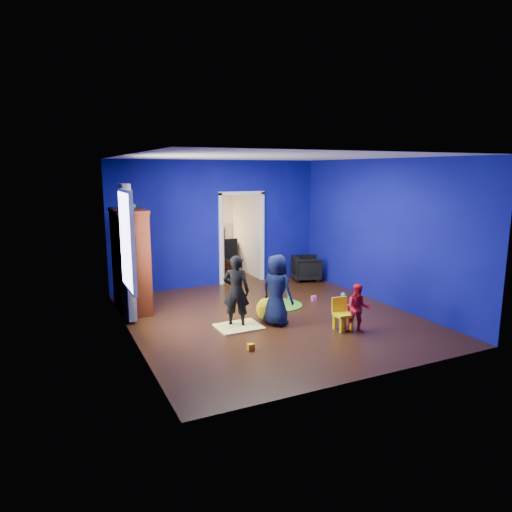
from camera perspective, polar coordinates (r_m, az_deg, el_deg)
name	(u,v)px	position (r m, az deg, el deg)	size (l,w,h in m)	color
floor	(271,318)	(8.48, 1.93, -7.70)	(5.00, 5.50, 0.01)	black
ceiling	(272,157)	(8.05, 2.07, 12.29)	(5.00, 5.50, 0.01)	white
wall_back	(218,224)	(10.64, -4.82, 4.06)	(5.00, 0.02, 2.90)	#0A0A74
wall_front	(373,270)	(5.87, 14.38, -1.72)	(5.00, 0.02, 2.90)	#0A0A74
wall_left	(129,250)	(7.35, -15.60, 0.70)	(0.02, 5.50, 2.90)	#0A0A74
wall_right	(382,232)	(9.54, 15.49, 2.94)	(0.02, 5.50, 2.90)	#0A0A74
alcove	(228,227)	(11.68, -3.55, 3.69)	(1.00, 1.75, 2.50)	silver
armchair	(306,268)	(11.25, 6.32, -1.53)	(0.64, 0.66, 0.60)	black
child_black	(236,291)	(7.87, -2.50, -4.39)	(0.46, 0.30, 1.26)	black
child_navy	(277,290)	(7.96, 2.62, -4.25)	(0.61, 0.40, 1.25)	#10123B
toddler_red	(358,309)	(7.80, 12.66, -6.43)	(0.40, 0.32, 0.83)	red
vase	(131,205)	(8.55, -15.40, 6.17)	(0.19, 0.19, 0.19)	#0C5565
potted_plant	(125,198)	(9.05, -16.02, 7.00)	(0.22, 0.22, 0.39)	#338E3B
tv_armoire	(131,261)	(8.98, -15.40, -0.56)	(0.58, 1.14, 1.96)	#41190A
crt_tv	(133,258)	(8.98, -15.16, -0.29)	(0.46, 0.70, 0.54)	silver
yellow_blanket	(239,327)	(7.97, -2.18, -8.82)	(0.75, 0.60, 0.03)	#F2E07A
hopper_ball	(268,309)	(8.27, 1.47, -6.66)	(0.42, 0.42, 0.42)	yellow
kid_chair	(343,316)	(7.91, 10.85, -7.36)	(0.28, 0.28, 0.50)	yellow
play_mat	(280,305)	(9.21, 2.96, -6.13)	(0.91, 0.91, 0.02)	#439321
toy_arch	(280,305)	(9.20, 2.96, -6.08)	(0.81, 0.81, 0.05)	#3F8CD8
window_left	(126,241)	(7.68, -15.98, 1.85)	(0.03, 0.95, 1.55)	white
curtain	(128,253)	(8.28, -15.72, 0.38)	(0.14, 0.42, 2.40)	slate
doorway	(241,239)	(10.91, -1.83, 2.15)	(1.16, 0.10, 2.10)	white
study_desk	(219,256)	(12.41, -4.59, 0.00)	(0.88, 0.44, 0.75)	#3D140A
desk_monitor	(218,234)	(12.42, -4.83, 2.70)	(0.40, 0.05, 0.32)	black
desk_lamp	(209,236)	(12.28, -5.95, 2.49)	(0.14, 0.14, 0.14)	#FFD88C
folding_chair	(233,259)	(11.51, -2.90, -0.39)	(0.40, 0.40, 0.92)	black
book_shelf	(217,195)	(12.31, -4.89, 7.63)	(0.88, 0.24, 0.04)	white
toy_0	(348,307)	(9.10, 11.47, -6.29)	(0.10, 0.08, 0.10)	red
toy_1	(343,295)	(9.93, 10.84, -4.79)	(0.11, 0.11, 0.11)	#2997EB
toy_2	(251,347)	(7.01, -0.65, -11.30)	(0.10, 0.08, 0.10)	#FF9C0D
toy_3	(275,300)	(9.38, 2.36, -5.53)	(0.11, 0.11, 0.11)	green
toy_4	(314,298)	(9.59, 7.25, -5.26)	(0.10, 0.08, 0.10)	#CD4DC4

